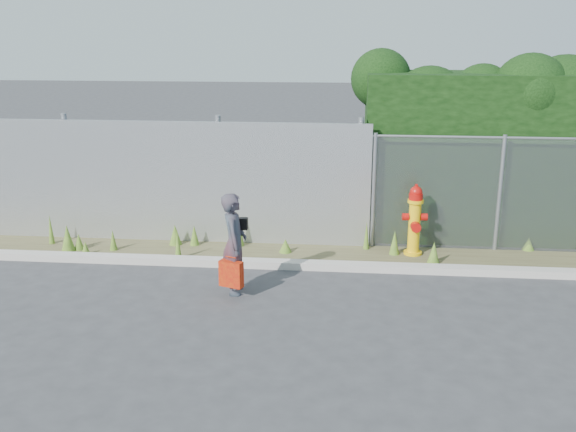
# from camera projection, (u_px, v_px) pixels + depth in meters

# --- Properties ---
(ground) EXTENTS (80.00, 80.00, 0.00)m
(ground) POSITION_uv_depth(u_px,v_px,m) (300.00, 316.00, 8.71)
(ground) COLOR #363538
(ground) RESTS_ON ground
(curb) EXTENTS (16.00, 0.22, 0.12)m
(curb) POSITION_uv_depth(u_px,v_px,m) (309.00, 265.00, 10.41)
(curb) COLOR #ACA59B
(curb) RESTS_ON ground
(weed_strip) EXTENTS (16.00, 1.35, 0.55)m
(weed_strip) POSITION_uv_depth(u_px,v_px,m) (340.00, 248.00, 11.03)
(weed_strip) COLOR brown
(weed_strip) RESTS_ON ground
(corrugated_fence) EXTENTS (8.50, 0.21, 2.30)m
(corrugated_fence) POSITION_uv_depth(u_px,v_px,m) (134.00, 181.00, 11.57)
(corrugated_fence) COLOR #ACAEB3
(corrugated_fence) RESTS_ON ground
(chainlink_fence) EXTENTS (6.50, 0.07, 2.05)m
(chainlink_fence) POSITION_uv_depth(u_px,v_px,m) (563.00, 195.00, 10.90)
(chainlink_fence) COLOR gray
(chainlink_fence) RESTS_ON ground
(hedge) EXTENTS (7.60, 1.81, 3.53)m
(hedge) POSITION_uv_depth(u_px,v_px,m) (567.00, 135.00, 11.58)
(hedge) COLOR black
(hedge) RESTS_ON ground
(fire_hydrant) EXTENTS (0.42, 0.38, 1.25)m
(fire_hydrant) POSITION_uv_depth(u_px,v_px,m) (414.00, 221.00, 10.88)
(fire_hydrant) COLOR yellow
(fire_hydrant) RESTS_ON ground
(woman) EXTENTS (0.43, 0.59, 1.51)m
(woman) POSITION_uv_depth(u_px,v_px,m) (234.00, 244.00, 9.30)
(woman) COLOR #0F5461
(woman) RESTS_ON ground
(red_tote_bag) EXTENTS (0.35, 0.13, 0.45)m
(red_tote_bag) POSITION_uv_depth(u_px,v_px,m) (231.00, 274.00, 9.20)
(red_tote_bag) COLOR #A90C09
(black_shoulder_bag) EXTENTS (0.23, 0.10, 0.17)m
(black_shoulder_bag) POSITION_uv_depth(u_px,v_px,m) (240.00, 224.00, 9.37)
(black_shoulder_bag) COLOR black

